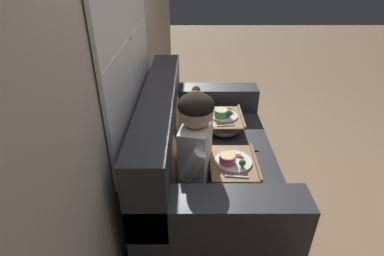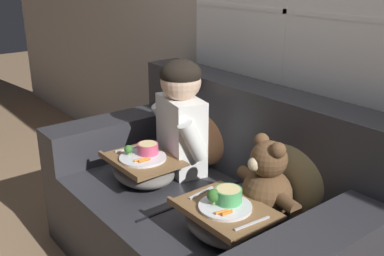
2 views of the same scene
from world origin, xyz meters
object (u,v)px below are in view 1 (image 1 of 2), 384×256
throw_pillow_behind_teddy (174,110)px  lap_tray_teddy (224,122)px  lap_tray_child (233,169)px  throw_pillow_behind_child (169,154)px  couch (201,163)px  teddy_bear (195,113)px  child_figure (196,135)px

throw_pillow_behind_teddy → lap_tray_teddy: bearing=-90.2°
lap_tray_child → lap_tray_teddy: (0.63, -0.00, 0.00)m
throw_pillow_behind_child → lap_tray_teddy: (0.63, -0.42, -0.12)m
couch → teddy_bear: 0.42m
couch → throw_pillow_behind_child: 0.49m
teddy_bear → lap_tray_teddy: (-0.00, -0.24, -0.08)m
throw_pillow_behind_child → lap_tray_child: (-0.00, -0.42, -0.12)m
throw_pillow_behind_teddy → teddy_bear: throw_pillow_behind_teddy is taller
child_figure → lap_tray_teddy: (0.63, -0.24, -0.26)m
throw_pillow_behind_child → lap_tray_teddy: throw_pillow_behind_child is taller
throw_pillow_behind_teddy → child_figure: child_figure is taller
couch → throw_pillow_behind_teddy: size_ratio=3.84×
child_figure → teddy_bear: bearing=-0.4°
couch → lap_tray_child: bearing=-148.2°
couch → throw_pillow_behind_teddy: couch is taller
throw_pillow_behind_child → throw_pillow_behind_teddy: throw_pillow_behind_teddy is taller
throw_pillow_behind_teddy → teddy_bear: size_ratio=1.08×
throw_pillow_behind_teddy → teddy_bear: bearing=-90.3°
couch → teddy_bear: couch is taller
lap_tray_child → couch: bearing=31.8°
child_figure → lap_tray_child: bearing=-90.2°
throw_pillow_behind_teddy → lap_tray_child: bearing=-146.4°
teddy_bear → child_figure: bearing=179.6°
child_figure → lap_tray_child: size_ratio=1.56×
throw_pillow_behind_child → lap_tray_child: bearing=-90.2°
throw_pillow_behind_teddy → child_figure: size_ratio=0.72×
lap_tray_teddy → couch: bearing=148.0°
throw_pillow_behind_child → throw_pillow_behind_teddy: (0.63, 0.00, 0.00)m
child_figure → teddy_bear: size_ratio=1.50×
couch → lap_tray_child: size_ratio=4.34×
lap_tray_teddy → teddy_bear: bearing=90.0°
child_figure → couch: bearing=-8.9°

